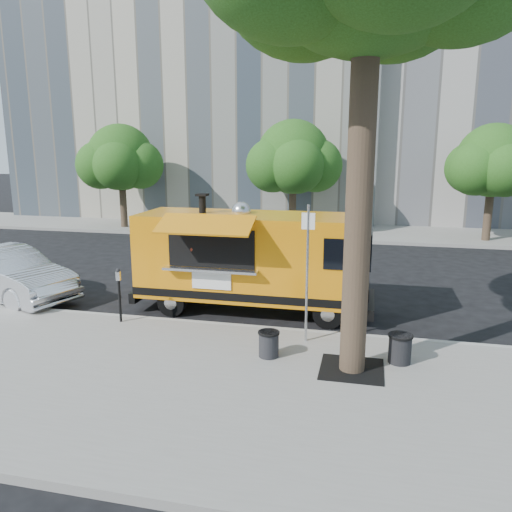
{
  "coord_description": "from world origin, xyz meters",
  "views": [
    {
      "loc": [
        2.81,
        -11.85,
        4.31
      ],
      "look_at": [
        0.07,
        0.0,
        1.65
      ],
      "focal_mm": 35.0,
      "sensor_mm": 36.0,
      "label": 1
    }
  ],
  "objects_px": {
    "parking_meter": "(119,289)",
    "far_tree_b": "(293,157)",
    "sign_post": "(307,265)",
    "sedan": "(7,274)",
    "far_tree_a": "(121,158)",
    "trash_bin_right": "(400,348)",
    "food_truck": "(252,258)",
    "trash_bin_left": "(269,343)",
    "far_tree_c": "(493,161)"
  },
  "relations": [
    {
      "from": "far_tree_b",
      "to": "parking_meter",
      "type": "relative_size",
      "value": 4.12
    },
    {
      "from": "trash_bin_left",
      "to": "sign_post",
      "type": "bearing_deg",
      "value": 58.25
    },
    {
      "from": "sign_post",
      "to": "far_tree_b",
      "type": "bearing_deg",
      "value": 100.15
    },
    {
      "from": "far_tree_a",
      "to": "parking_meter",
      "type": "relative_size",
      "value": 4.01
    },
    {
      "from": "sign_post",
      "to": "trash_bin_left",
      "type": "relative_size",
      "value": 5.67
    },
    {
      "from": "far_tree_a",
      "to": "sign_post",
      "type": "height_order",
      "value": "far_tree_a"
    },
    {
      "from": "sedan",
      "to": "far_tree_a",
      "type": "bearing_deg",
      "value": 30.75
    },
    {
      "from": "far_tree_a",
      "to": "food_truck",
      "type": "xyz_separation_m",
      "value": [
        9.83,
        -11.73,
        -2.32
      ]
    },
    {
      "from": "sign_post",
      "to": "food_truck",
      "type": "xyz_separation_m",
      "value": [
        -1.72,
        2.12,
        -0.39
      ]
    },
    {
      "from": "far_tree_a",
      "to": "food_truck",
      "type": "relative_size",
      "value": 0.85
    },
    {
      "from": "far_tree_a",
      "to": "trash_bin_right",
      "type": "distance_m",
      "value": 20.14
    },
    {
      "from": "parking_meter",
      "to": "far_tree_a",
      "type": "bearing_deg",
      "value": 117.15
    },
    {
      "from": "sign_post",
      "to": "far_tree_a",
      "type": "bearing_deg",
      "value": 129.83
    },
    {
      "from": "far_tree_b",
      "to": "food_truck",
      "type": "height_order",
      "value": "far_tree_b"
    },
    {
      "from": "sign_post",
      "to": "sedan",
      "type": "xyz_separation_m",
      "value": [
        -8.8,
        1.56,
        -1.1
      ]
    },
    {
      "from": "far_tree_a",
      "to": "trash_bin_right",
      "type": "bearing_deg",
      "value": -47.18
    },
    {
      "from": "trash_bin_right",
      "to": "sign_post",
      "type": "bearing_deg",
      "value": 159.77
    },
    {
      "from": "sedan",
      "to": "trash_bin_left",
      "type": "height_order",
      "value": "sedan"
    },
    {
      "from": "parking_meter",
      "to": "sedan",
      "type": "relative_size",
      "value": 0.29
    },
    {
      "from": "far_tree_b",
      "to": "sign_post",
      "type": "bearing_deg",
      "value": -79.85
    },
    {
      "from": "far_tree_c",
      "to": "food_truck",
      "type": "bearing_deg",
      "value": -124.64
    },
    {
      "from": "parking_meter",
      "to": "trash_bin_left",
      "type": "distance_m",
      "value": 4.14
    },
    {
      "from": "far_tree_c",
      "to": "sedan",
      "type": "height_order",
      "value": "far_tree_c"
    },
    {
      "from": "far_tree_a",
      "to": "trash_bin_right",
      "type": "height_order",
      "value": "far_tree_a"
    },
    {
      "from": "far_tree_b",
      "to": "sign_post",
      "type": "xyz_separation_m",
      "value": [
        2.55,
        -14.25,
        -1.98
      ]
    },
    {
      "from": "sedan",
      "to": "food_truck",
      "type": "bearing_deg",
      "value": -67.33
    },
    {
      "from": "far_tree_a",
      "to": "far_tree_c",
      "type": "height_order",
      "value": "far_tree_a"
    },
    {
      "from": "sedan",
      "to": "trash_bin_right",
      "type": "xyz_separation_m",
      "value": [
        10.75,
        -2.28,
        -0.29
      ]
    },
    {
      "from": "parking_meter",
      "to": "far_tree_b",
      "type": "bearing_deg",
      "value": 81.9
    },
    {
      "from": "sign_post",
      "to": "sedan",
      "type": "height_order",
      "value": "sign_post"
    },
    {
      "from": "trash_bin_right",
      "to": "far_tree_c",
      "type": "bearing_deg",
      "value": 72.94
    },
    {
      "from": "far_tree_a",
      "to": "sedan",
      "type": "distance_m",
      "value": 12.95
    },
    {
      "from": "parking_meter",
      "to": "trash_bin_right",
      "type": "height_order",
      "value": "parking_meter"
    },
    {
      "from": "far_tree_a",
      "to": "far_tree_c",
      "type": "relative_size",
      "value": 1.03
    },
    {
      "from": "sign_post",
      "to": "sedan",
      "type": "distance_m",
      "value": 9.0
    },
    {
      "from": "food_truck",
      "to": "trash_bin_left",
      "type": "distance_m",
      "value": 3.47
    },
    {
      "from": "far_tree_a",
      "to": "far_tree_b",
      "type": "bearing_deg",
      "value": 2.54
    },
    {
      "from": "food_truck",
      "to": "trash_bin_left",
      "type": "bearing_deg",
      "value": -70.68
    },
    {
      "from": "parking_meter",
      "to": "sedan",
      "type": "height_order",
      "value": "sedan"
    },
    {
      "from": "parking_meter",
      "to": "trash_bin_right",
      "type": "relative_size",
      "value": 2.32
    },
    {
      "from": "far_tree_a",
      "to": "trash_bin_left",
      "type": "relative_size",
      "value": 10.12
    },
    {
      "from": "sign_post",
      "to": "parking_meter",
      "type": "relative_size",
      "value": 2.25
    },
    {
      "from": "far_tree_b",
      "to": "sign_post",
      "type": "height_order",
      "value": "far_tree_b"
    },
    {
      "from": "trash_bin_right",
      "to": "far_tree_b",
      "type": "bearing_deg",
      "value": 106.73
    },
    {
      "from": "far_tree_a",
      "to": "far_tree_c",
      "type": "xyz_separation_m",
      "value": [
        18.0,
        0.1,
        -0.06
      ]
    },
    {
      "from": "sedan",
      "to": "trash_bin_right",
      "type": "height_order",
      "value": "sedan"
    },
    {
      "from": "far_tree_b",
      "to": "food_truck",
      "type": "relative_size",
      "value": 0.87
    },
    {
      "from": "far_tree_c",
      "to": "trash_bin_right",
      "type": "height_order",
      "value": "far_tree_c"
    },
    {
      "from": "food_truck",
      "to": "sedan",
      "type": "relative_size",
      "value": 1.38
    },
    {
      "from": "food_truck",
      "to": "trash_bin_right",
      "type": "height_order",
      "value": "food_truck"
    }
  ]
}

